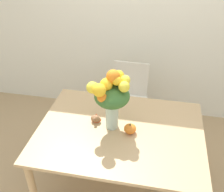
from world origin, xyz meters
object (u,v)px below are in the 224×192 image
object	(u,v)px
turkey_figurine	(96,118)
dining_chair_near_window	(128,99)
flower_vase	(112,95)
pumpkin	(130,129)

from	to	relation	value
turkey_figurine	dining_chair_near_window	world-z (taller)	dining_chair_near_window
turkey_figurine	flower_vase	bearing A→B (deg)	-17.29
flower_vase	dining_chair_near_window	bearing A→B (deg)	87.70
turkey_figurine	dining_chair_near_window	size ratio (longest dim) A/B	0.13
pumpkin	flower_vase	bearing A→B (deg)	163.50
flower_vase	turkey_figurine	size ratio (longest dim) A/B	4.70
flower_vase	dining_chair_near_window	xyz separation A→B (m)	(0.03, 0.86, -0.62)
flower_vase	turkey_figurine	xyz separation A→B (m)	(-0.15, 0.05, -0.29)
pumpkin	turkey_figurine	size ratio (longest dim) A/B	0.88
pumpkin	dining_chair_near_window	bearing A→B (deg)	98.18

